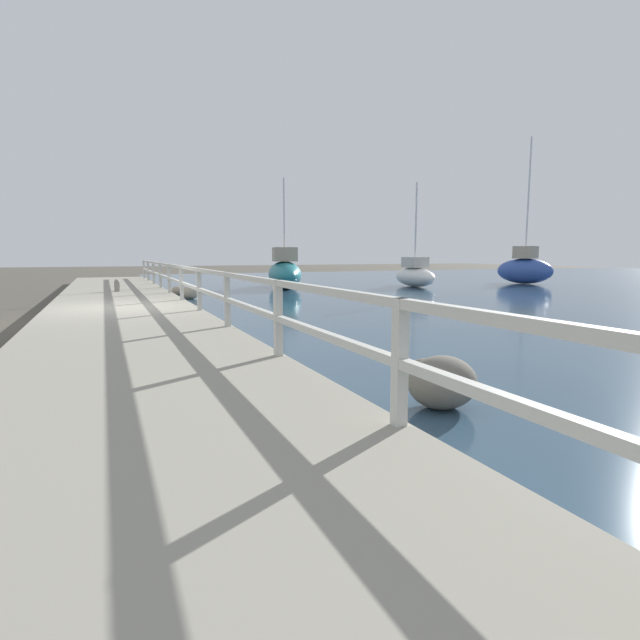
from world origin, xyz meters
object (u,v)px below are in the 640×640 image
Objects in this scene: sailboat_teal at (285,272)px; sailboat_white at (415,275)px; mooring_bollard at (117,285)px; sailboat_blue at (525,269)px.

sailboat_white is at bearing -2.30° from sailboat_teal.
sailboat_teal reaches higher than sailboat_white.
sailboat_blue is at bearing 5.52° from mooring_bollard.
sailboat_blue is at bearing 5.28° from sailboat_teal.
mooring_bollard is 14.50m from sailboat_white.
mooring_bollard is 9.00m from sailboat_teal.
sailboat_blue is (21.50, 2.08, 0.29)m from mooring_bollard.
mooring_bollard is at bearing 166.82° from sailboat_blue.
sailboat_teal is (7.90, 4.32, 0.24)m from mooring_bollard.
mooring_bollard is 21.60m from sailboat_blue.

